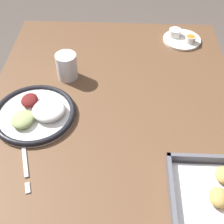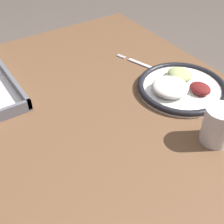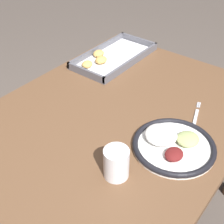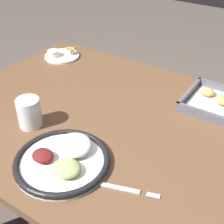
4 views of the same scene
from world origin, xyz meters
name	(u,v)px [view 4 (image 4 of 4)]	position (x,y,z in m)	size (l,w,h in m)	color
dining_table	(112,141)	(0.00, 0.00, 0.62)	(1.24, 0.90, 0.72)	brown
dinner_plate	(63,159)	(0.00, -0.26, 0.74)	(0.28, 0.28, 0.05)	white
fork	(118,188)	(0.19, -0.25, 0.73)	(0.20, 0.07, 0.00)	silver
saucer_plate	(61,55)	(-0.48, 0.29, 0.74)	(0.16, 0.16, 0.04)	white
drinking_cup	(29,113)	(-0.21, -0.18, 0.77)	(0.08, 0.08, 0.10)	white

